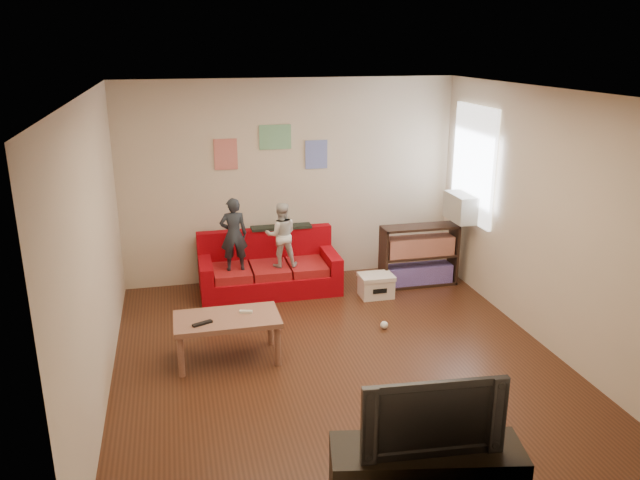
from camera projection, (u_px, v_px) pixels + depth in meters
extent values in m
cube|color=#472414|center=(338.00, 360.00, 6.45)|extent=(4.50, 5.00, 0.01)
cube|color=white|center=(340.00, 92.00, 5.62)|extent=(4.50, 5.00, 0.01)
cube|color=beige|center=(291.00, 181.00, 8.36)|extent=(4.50, 0.01, 2.70)
cube|color=beige|center=(448.00, 356.00, 3.71)|extent=(4.50, 0.01, 2.70)
cube|color=beige|center=(94.00, 252.00, 5.54)|extent=(0.01, 5.00, 2.70)
cube|color=beige|center=(547.00, 220.00, 6.53)|extent=(0.01, 5.00, 2.70)
cube|color=#9A030C|center=(270.00, 282.00, 8.17)|extent=(1.79, 0.81, 0.27)
cube|color=#9A030C|center=(265.00, 246.00, 8.35)|extent=(1.79, 0.16, 0.49)
cube|color=#9A030C|center=(205.00, 269.00, 7.91)|extent=(0.16, 0.81, 0.22)
cube|color=#9A030C|center=(330.00, 259.00, 8.27)|extent=(0.16, 0.81, 0.22)
cube|color=maroon|center=(232.00, 273.00, 7.95)|extent=(0.47, 0.61, 0.11)
cube|color=maroon|center=(270.00, 270.00, 8.05)|extent=(0.47, 0.61, 0.11)
cube|color=maroon|center=(307.00, 267.00, 8.16)|extent=(0.47, 0.61, 0.11)
cube|color=black|center=(281.00, 227.00, 8.33)|extent=(0.81, 0.20, 0.04)
imported|color=#21252C|center=(234.00, 234.00, 7.76)|extent=(0.34, 0.23, 0.94)
imported|color=silver|center=(281.00, 235.00, 7.91)|extent=(0.43, 0.35, 0.84)
cube|color=#95634E|center=(227.00, 319.00, 6.31)|extent=(1.06, 0.58, 0.05)
cylinder|color=#95634E|center=(181.00, 357.00, 6.06)|extent=(0.06, 0.06, 0.42)
cylinder|color=#95634E|center=(278.00, 346.00, 6.27)|extent=(0.06, 0.06, 0.42)
cylinder|color=#95634E|center=(180.00, 335.00, 6.50)|extent=(0.06, 0.06, 0.42)
cylinder|color=#95634E|center=(270.00, 326.00, 6.71)|extent=(0.06, 0.06, 0.42)
cube|color=black|center=(202.00, 323.00, 6.14)|extent=(0.21, 0.13, 0.02)
cube|color=beige|center=(246.00, 312.00, 6.39)|extent=(0.14, 0.08, 0.03)
cube|color=black|center=(383.00, 258.00, 8.21)|extent=(0.03, 0.31, 0.82)
cube|color=black|center=(453.00, 253.00, 8.43)|extent=(0.03, 0.31, 0.82)
cube|color=black|center=(417.00, 283.00, 8.44)|extent=(1.03, 0.31, 0.03)
cube|color=black|center=(420.00, 227.00, 8.20)|extent=(1.03, 0.31, 0.03)
cube|color=black|center=(419.00, 256.00, 8.32)|extent=(0.97, 0.31, 0.03)
cube|color=#503F8C|center=(418.00, 274.00, 8.39)|extent=(0.91, 0.26, 0.25)
cube|color=brown|center=(419.00, 246.00, 8.27)|extent=(0.91, 0.26, 0.25)
cube|color=white|center=(473.00, 164.00, 7.96)|extent=(0.04, 1.08, 1.48)
cube|color=#B7B2A3|center=(462.00, 207.00, 8.11)|extent=(0.28, 0.55, 0.35)
cube|color=#D87266|center=(226.00, 154.00, 8.03)|extent=(0.30, 0.01, 0.40)
cube|color=#72B27F|center=(275.00, 137.00, 8.11)|extent=(0.42, 0.01, 0.32)
cube|color=#727FCC|center=(316.00, 154.00, 8.31)|extent=(0.30, 0.01, 0.38)
cube|color=white|center=(376.00, 287.00, 8.01)|extent=(0.41, 0.31, 0.25)
cube|color=white|center=(376.00, 277.00, 7.96)|extent=(0.43, 0.33, 0.05)
cube|color=black|center=(380.00, 291.00, 7.86)|extent=(0.18, 0.00, 0.06)
cube|color=black|center=(425.00, 478.00, 4.32)|extent=(1.38, 0.69, 0.49)
imported|color=black|center=(430.00, 412.00, 4.16)|extent=(0.99, 0.21, 0.56)
sphere|color=white|center=(384.00, 325.00, 7.12)|extent=(0.09, 0.09, 0.09)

